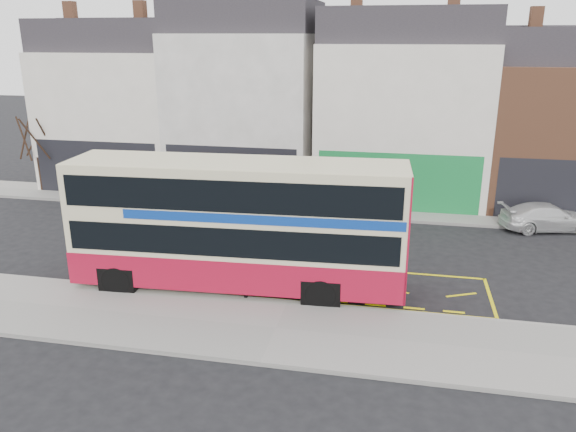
% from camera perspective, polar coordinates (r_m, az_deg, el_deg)
% --- Properties ---
extents(ground, '(120.00, 120.00, 0.00)m').
position_cam_1_polar(ground, '(20.11, 0.21, -8.51)').
color(ground, black).
rests_on(ground, ground).
extents(pavement, '(40.00, 4.00, 0.15)m').
position_cam_1_polar(pavement, '(18.09, -1.24, -11.48)').
color(pavement, gray).
rests_on(pavement, ground).
extents(kerb, '(40.00, 0.15, 0.15)m').
position_cam_1_polar(kerb, '(19.75, -0.01, -8.79)').
color(kerb, gray).
rests_on(kerb, ground).
extents(far_pavement, '(50.00, 3.00, 0.15)m').
position_cam_1_polar(far_pavement, '(30.21, 4.26, 0.81)').
color(far_pavement, gray).
rests_on(far_pavement, ground).
extents(road_markings, '(14.00, 3.40, 0.01)m').
position_cam_1_polar(road_markings, '(21.53, 1.04, -6.63)').
color(road_markings, yellow).
rests_on(road_markings, ground).
extents(terrace_far_left, '(8.00, 8.01, 10.80)m').
position_cam_1_polar(terrace_far_left, '(37.04, -16.28, 10.86)').
color(terrace_far_left, white).
rests_on(terrace_far_left, ground).
extents(terrace_left, '(8.00, 8.01, 11.80)m').
position_cam_1_polar(terrace_left, '(34.06, -4.05, 11.80)').
color(terrace_left, white).
rests_on(terrace_left, ground).
extents(terrace_green_shop, '(9.00, 8.01, 11.30)m').
position_cam_1_polar(terrace_green_shop, '(32.88, 11.55, 10.82)').
color(terrace_green_shop, white).
rests_on(terrace_green_shop, ground).
extents(terrace_right, '(9.00, 8.01, 10.30)m').
position_cam_1_polar(terrace_right, '(34.15, 26.93, 8.67)').
color(terrace_right, brown).
rests_on(terrace_right, ground).
extents(double_decker_bus, '(12.06, 3.33, 4.77)m').
position_cam_1_polar(double_decker_bus, '(20.18, -5.01, -0.77)').
color(double_decker_bus, beige).
rests_on(double_decker_bus, ground).
extents(bus_stop_post, '(0.82, 0.15, 3.32)m').
position_cam_1_polar(bus_stop_post, '(19.22, -4.22, -2.95)').
color(bus_stop_post, black).
rests_on(bus_stop_post, pavement).
extents(car_silver, '(3.99, 2.62, 1.26)m').
position_cam_1_polar(car_silver, '(30.55, -9.98, 1.87)').
color(car_silver, '#ABAAAF').
rests_on(car_silver, ground).
extents(car_grey, '(3.94, 2.18, 1.23)m').
position_cam_1_polar(car_grey, '(28.67, 1.75, 1.03)').
color(car_grey, '#414548').
rests_on(car_grey, ground).
extents(car_white, '(4.73, 2.81, 1.29)m').
position_cam_1_polar(car_white, '(29.56, 24.87, -0.10)').
color(car_white, silver).
rests_on(car_white, ground).
extents(street_tree_left, '(2.66, 2.66, 5.75)m').
position_cam_1_polar(street_tree_left, '(35.81, -24.39, 8.30)').
color(street_tree_left, black).
rests_on(street_tree_left, ground).
extents(street_tree_right, '(2.39, 2.39, 5.15)m').
position_cam_1_polar(street_tree_right, '(30.41, 13.28, 7.17)').
color(street_tree_right, black).
rests_on(street_tree_right, ground).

